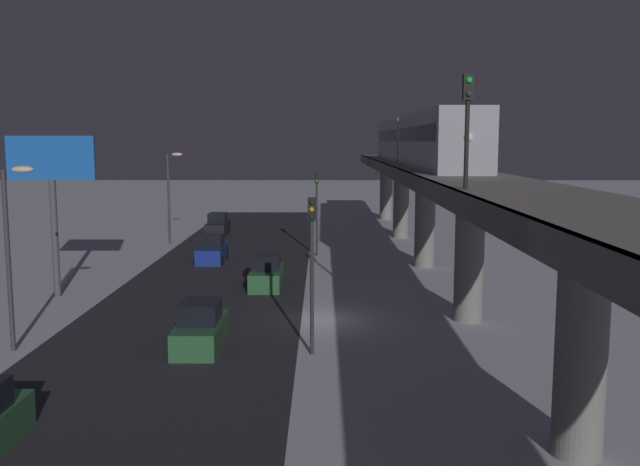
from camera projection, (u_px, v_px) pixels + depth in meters
ground_plane at (316, 320)px, 33.89m from camera, size 240.00×240.00×0.00m
avenue_asphalt at (188, 320)px, 33.91m from camera, size 11.00×102.21×0.01m
elevated_railway at (469, 197)px, 33.08m from camera, size 5.00×102.21×6.94m
subway_train at (417, 139)px, 51.80m from camera, size 2.94×36.87×3.40m
rail_signal at (468, 111)px, 24.40m from camera, size 0.36×0.41×4.00m
sedan_blue at (212, 251)px, 50.05m from camera, size 1.91×4.09×1.97m
sedan_black at (218, 226)px, 64.83m from camera, size 1.80×4.42×1.97m
sedan_green at (267, 274)px, 41.50m from camera, size 1.80×4.51×1.97m
sedan_green_3 at (201, 329)px, 29.35m from camera, size 1.80×4.40×1.97m
traffic_light_near at (312, 253)px, 27.90m from camera, size 0.32×0.44×6.40m
traffic_light_mid at (317, 200)px, 52.17m from camera, size 0.32×0.44×6.40m
commercial_billboard at (52, 174)px, 38.12m from camera, size 4.80×0.36×8.90m
street_lamp_near at (12, 236)px, 28.34m from camera, size 1.35×0.44×7.65m
street_lamp_far at (171, 187)px, 58.08m from camera, size 1.35×0.44×7.65m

